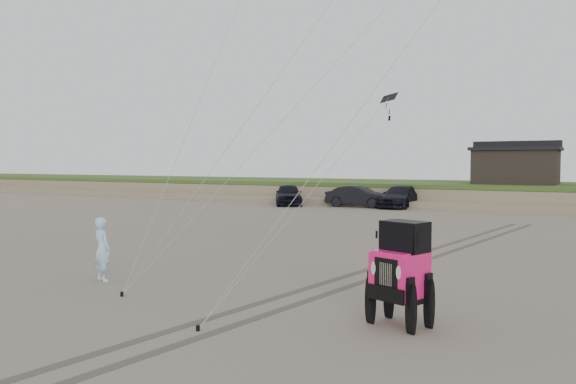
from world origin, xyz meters
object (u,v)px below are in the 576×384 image
object	(u,v)px
truck_c	(400,197)
jeep	(400,284)
man	(102,249)
truck_a	(289,194)
cabin	(516,165)
truck_b	(358,196)

from	to	relation	value
truck_c	jeep	xyz separation A→B (m)	(9.62, -29.97, 0.06)
man	truck_a	bearing A→B (deg)	-55.93
jeep	truck_c	bearing A→B (deg)	126.45
truck_a	jeep	bearing A→B (deg)	-88.06
cabin	man	size ratio (longest dim) A/B	3.50
cabin	truck_a	distance (m)	18.03
truck_a	truck_b	distance (m)	5.69
truck_a	truck_c	size ratio (longest dim) A/B	0.90
truck_c	man	distance (m)	29.83
jeep	man	xyz separation A→B (m)	(-8.81, 0.16, 0.04)
truck_c	jeep	bearing A→B (deg)	-71.48
truck_c	man	bearing A→B (deg)	-87.72
truck_a	man	distance (m)	29.33
truck_b	jeep	bearing A→B (deg)	-158.21
truck_b	man	world-z (taller)	man
cabin	jeep	bearing A→B (deg)	-86.53
truck_c	cabin	bearing A→B (deg)	39.60
man	truck_b	bearing A→B (deg)	-67.12
truck_b	cabin	bearing A→B (deg)	-56.90
jeep	truck_a	bearing A→B (deg)	141.67
truck_b	truck_c	world-z (taller)	truck_c
cabin	truck_b	size ratio (longest dim) A/B	1.31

